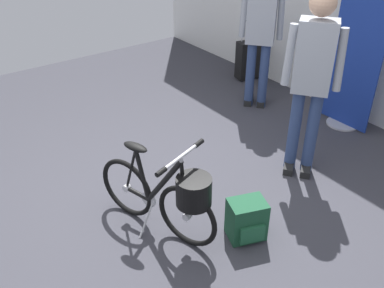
% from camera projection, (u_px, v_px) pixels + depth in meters
% --- Properties ---
extents(ground_plane, '(7.62, 7.62, 0.00)m').
position_uv_depth(ground_plane, '(165.00, 200.00, 3.78)').
color(ground_plane, '#38383F').
extents(floor_banner_stand, '(0.60, 0.36, 1.68)m').
position_uv_depth(floor_banner_stand, '(355.00, 62.00, 4.56)').
color(floor_banner_stand, '#B7B7BC').
rests_on(floor_banner_stand, ground_plane).
extents(folding_bike_foreground, '(1.09, 0.54, 0.80)m').
position_uv_depth(folding_bike_foreground, '(168.00, 195.00, 3.22)').
color(folding_bike_foreground, black).
rests_on(folding_bike_foreground, ground_plane).
extents(visitor_near_wall, '(0.44, 0.39, 1.70)m').
position_uv_depth(visitor_near_wall, '(312.00, 75.00, 3.69)').
color(visitor_near_wall, navy).
rests_on(visitor_near_wall, ground_plane).
extents(visitor_browsing, '(0.43, 0.39, 1.66)m').
position_uv_depth(visitor_browsing, '(261.00, 30.00, 4.88)').
color(visitor_browsing, navy).
rests_on(visitor_browsing, ground_plane).
extents(rolling_suitcase, '(0.25, 0.39, 0.83)m').
position_uv_depth(rolling_suitcase, '(249.00, 59.00, 5.97)').
color(rolling_suitcase, black).
rests_on(rolling_suitcase, ground_plane).
extents(backpack_on_floor, '(0.31, 0.34, 0.33)m').
position_uv_depth(backpack_on_floor, '(247.00, 220.00, 3.31)').
color(backpack_on_floor, '#19472D').
rests_on(backpack_on_floor, ground_plane).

